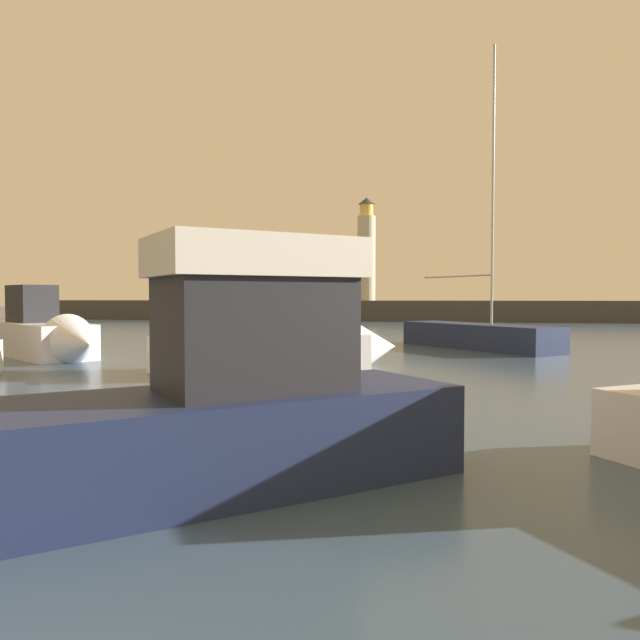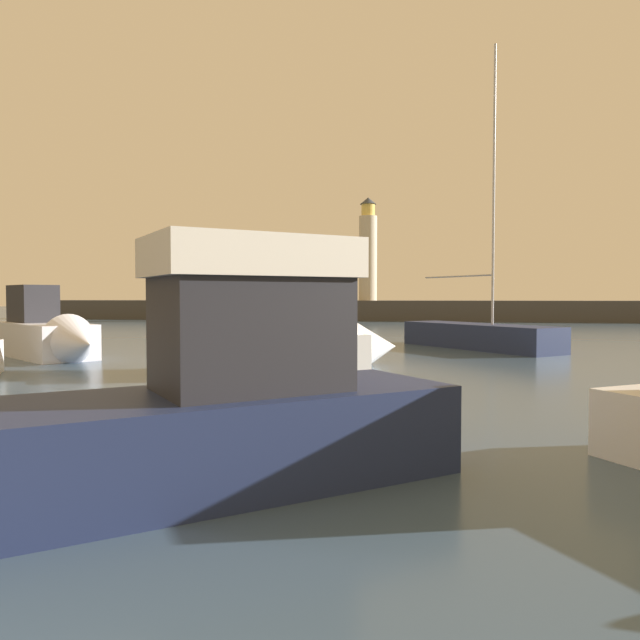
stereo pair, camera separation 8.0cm
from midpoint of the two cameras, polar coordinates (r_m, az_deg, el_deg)
name	(u,v)px [view 1 (the left image)]	position (r m, az deg, el deg)	size (l,w,h in m)	color
ground_plane	(364,343)	(33.79, 4.12, -2.16)	(220.00, 220.00, 0.00)	#384C60
breakwater	(392,310)	(65.89, 6.84, 0.90)	(79.72, 4.99, 2.16)	#423F3D
lighthouse	(366,252)	(66.26, 4.38, 6.45)	(1.96, 1.96, 11.21)	beige
motorboat_2	(136,418)	(8.06, -17.26, -8.81)	(8.21, 7.26, 3.79)	#1E284C
motorboat_3	(291,342)	(21.30, -2.85, -2.06)	(8.91, 7.31, 3.69)	white
motorboat_4	(48,335)	(27.73, -24.38, -1.28)	(8.06, 6.76, 3.39)	silver
sailboat_moored	(478,335)	(30.87, 14.64, -1.39)	(7.48, 8.21, 14.57)	#1E284C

